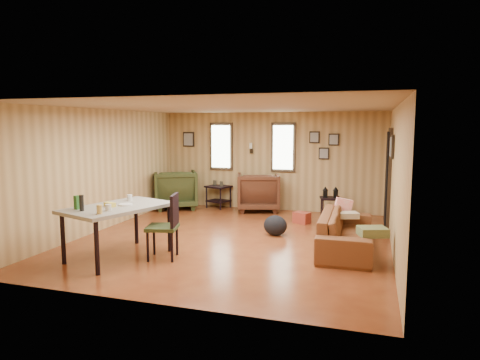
% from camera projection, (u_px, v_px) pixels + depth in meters
% --- Properties ---
extents(room, '(5.54, 6.04, 2.44)m').
position_uv_depth(room, '(247.00, 173.00, 7.91)').
color(room, brown).
rests_on(room, ground).
extents(sofa, '(0.67, 2.15, 0.84)m').
position_uv_depth(sofa, '(346.00, 225.00, 7.15)').
color(sofa, brown).
rests_on(sofa, ground).
extents(recliner_brown, '(1.22, 1.18, 1.02)m').
position_uv_depth(recliner_brown, '(258.00, 190.00, 10.44)').
color(recliner_brown, '#452314').
rests_on(recliner_brown, ground).
extents(recliner_green, '(1.37, 1.34, 1.06)m').
position_uv_depth(recliner_green, '(175.00, 187.00, 10.75)').
color(recliner_green, '#2F3618').
rests_on(recliner_green, ground).
extents(end_table, '(0.68, 0.65, 0.70)m').
position_uv_depth(end_table, '(218.00, 193.00, 10.82)').
color(end_table, black).
rests_on(end_table, ground).
extents(side_table, '(0.53, 0.53, 0.71)m').
position_uv_depth(side_table, '(330.00, 197.00, 9.65)').
color(side_table, black).
rests_on(side_table, ground).
extents(cooler, '(0.40, 0.35, 0.24)m').
position_uv_depth(cooler, '(302.00, 218.00, 9.14)').
color(cooler, maroon).
rests_on(cooler, ground).
extents(backpack, '(0.46, 0.36, 0.39)m').
position_uv_depth(backpack, '(275.00, 225.00, 8.10)').
color(backpack, black).
rests_on(backpack, ground).
extents(sofa_pillows, '(0.97, 1.76, 0.36)m').
position_uv_depth(sofa_pillows, '(358.00, 220.00, 7.14)').
color(sofa_pillows, brown).
rests_on(sofa_pillows, sofa).
extents(dining_table, '(1.44, 1.85, 1.07)m').
position_uv_depth(dining_table, '(117.00, 211.00, 6.67)').
color(dining_table, gray).
rests_on(dining_table, ground).
extents(dining_chair, '(0.56, 0.56, 1.02)m').
position_uv_depth(dining_chair, '(167.00, 223.00, 6.65)').
color(dining_chair, '#2F3618').
rests_on(dining_chair, ground).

